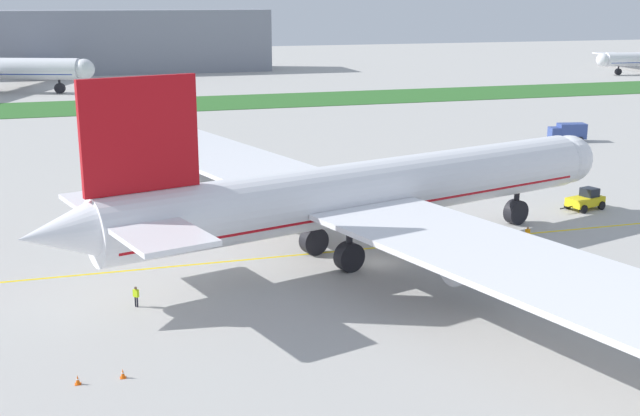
% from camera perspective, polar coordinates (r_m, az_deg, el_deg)
% --- Properties ---
extents(ground_plane, '(600.00, 600.00, 0.00)m').
position_cam_1_polar(ground_plane, '(69.88, 3.96, -3.82)').
color(ground_plane, '#ADAAA5').
rests_on(ground_plane, ground).
extents(apron_taxi_line, '(280.00, 0.36, 0.01)m').
position_cam_1_polar(apron_taxi_line, '(73.38, 2.88, -2.89)').
color(apron_taxi_line, yellow).
rests_on(apron_taxi_line, ground).
extents(grass_median_strip, '(320.00, 24.00, 0.10)m').
position_cam_1_polar(grass_median_strip, '(174.73, -8.90, 7.24)').
color(grass_median_strip, '#2D6628').
rests_on(grass_median_strip, ground).
extents(airliner_foreground, '(55.64, 91.19, 16.64)m').
position_cam_1_polar(airliner_foreground, '(69.86, 2.78, 1.02)').
color(airliner_foreground, white).
rests_on(airliner_foreground, ground).
extents(pushback_tug, '(5.95, 3.37, 2.25)m').
position_cam_1_polar(pushback_tug, '(91.14, 18.11, 0.55)').
color(pushback_tug, yellow).
rests_on(pushback_tug, ground).
extents(ground_crew_wingwalker_port, '(0.55, 0.28, 1.57)m').
position_cam_1_polar(ground_crew_wingwalker_port, '(77.14, 14.33, -1.72)').
color(ground_crew_wingwalker_port, black).
rests_on(ground_crew_wingwalker_port, ground).
extents(ground_crew_marshaller_front, '(0.46, 0.45, 1.57)m').
position_cam_1_polar(ground_crew_marshaller_front, '(61.23, -12.75, -5.93)').
color(ground_crew_marshaller_front, black).
rests_on(ground_crew_marshaller_front, ground).
extents(traffic_cone_near_nose, '(0.36, 0.36, 0.58)m').
position_cam_1_polar(traffic_cone_near_nose, '(50.78, -16.60, -11.45)').
color(traffic_cone_near_nose, '#F2590C').
rests_on(traffic_cone_near_nose, ground).
extents(traffic_cone_port_wing, '(0.36, 0.36, 0.58)m').
position_cam_1_polar(traffic_cone_port_wing, '(50.87, -13.63, -11.19)').
color(traffic_cone_port_wing, '#F2590C').
rests_on(traffic_cone_port_wing, ground).
extents(service_truck_baggage_loader, '(5.91, 3.40, 2.82)m').
position_cam_1_polar(service_truck_baggage_loader, '(133.06, 16.95, 5.13)').
color(service_truck_baggage_loader, '#33478C').
rests_on(service_truck_baggage_loader, ground).
extents(terminal_building, '(126.95, 20.00, 18.00)m').
position_cam_1_polar(terminal_building, '(250.92, -18.47, 10.93)').
color(terminal_building, gray).
rests_on(terminal_building, ground).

